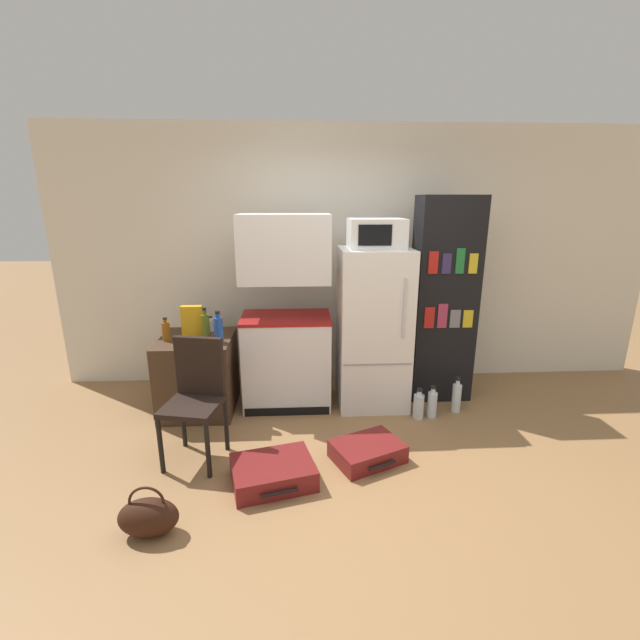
% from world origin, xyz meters
% --- Properties ---
extents(ground_plane, '(24.00, 24.00, 0.00)m').
position_xyz_m(ground_plane, '(0.00, 0.00, 0.00)').
color(ground_plane, olive).
extents(wall_back, '(6.40, 0.10, 2.70)m').
position_xyz_m(wall_back, '(0.20, 2.00, 1.35)').
color(wall_back, silver).
rests_on(wall_back, ground_plane).
extents(side_table, '(0.67, 0.71, 0.72)m').
position_xyz_m(side_table, '(-1.42, 1.25, 0.36)').
color(side_table, '#422D1E').
rests_on(side_table, ground_plane).
extents(kitchen_hutch, '(0.84, 0.56, 1.83)m').
position_xyz_m(kitchen_hutch, '(-0.58, 1.33, 0.84)').
color(kitchen_hutch, white).
rests_on(kitchen_hutch, ground_plane).
extents(refrigerator, '(0.66, 0.63, 1.53)m').
position_xyz_m(refrigerator, '(0.25, 1.30, 0.77)').
color(refrigerator, white).
rests_on(refrigerator, ground_plane).
extents(microwave, '(0.50, 0.39, 0.26)m').
position_xyz_m(microwave, '(0.25, 1.30, 1.66)').
color(microwave, silver).
rests_on(microwave, refrigerator).
extents(bookshelf, '(0.59, 0.36, 2.00)m').
position_xyz_m(bookshelf, '(0.96, 1.42, 1.00)').
color(bookshelf, black).
rests_on(bookshelf, ground_plane).
extents(bottle_clear_short, '(0.07, 0.07, 0.15)m').
position_xyz_m(bottle_clear_short, '(-1.32, 1.46, 0.78)').
color(bottle_clear_short, silver).
rests_on(bottle_clear_short, side_table).
extents(bottle_amber_beer, '(0.07, 0.07, 0.22)m').
position_xyz_m(bottle_amber_beer, '(-1.66, 1.18, 0.81)').
color(bottle_amber_beer, brown).
rests_on(bottle_amber_beer, side_table).
extents(bottle_olive_oil, '(0.07, 0.07, 0.31)m').
position_xyz_m(bottle_olive_oil, '(-1.30, 1.17, 0.85)').
color(bottle_olive_oil, '#566619').
rests_on(bottle_olive_oil, side_table).
extents(bottle_blue_soda, '(0.08, 0.08, 0.29)m').
position_xyz_m(bottle_blue_soda, '(-1.17, 1.09, 0.84)').
color(bottle_blue_soda, '#1E47A3').
rests_on(bottle_blue_soda, side_table).
extents(cereal_box, '(0.19, 0.07, 0.30)m').
position_xyz_m(cereal_box, '(-1.44, 1.27, 0.87)').
color(cereal_box, gold).
rests_on(cereal_box, side_table).
extents(chair, '(0.47, 0.48, 0.95)m').
position_xyz_m(chair, '(-1.25, 0.46, 0.56)').
color(chair, black).
rests_on(chair, ground_plane).
extents(suitcase_large_flat, '(0.62, 0.55, 0.14)m').
position_xyz_m(suitcase_large_flat, '(0.06, 0.31, 0.07)').
color(suitcase_large_flat, maroon).
rests_on(suitcase_large_flat, ground_plane).
extents(suitcase_small_flat, '(0.66, 0.55, 0.15)m').
position_xyz_m(suitcase_small_flat, '(-0.66, 0.07, 0.08)').
color(suitcase_small_flat, maroon).
rests_on(suitcase_small_flat, ground_plane).
extents(handbag, '(0.36, 0.20, 0.33)m').
position_xyz_m(handbag, '(-1.38, -0.39, 0.12)').
color(handbag, '#33190F').
rests_on(handbag, ground_plane).
extents(water_bottle_front, '(0.08, 0.08, 0.35)m').
position_xyz_m(water_bottle_front, '(1.03, 1.05, 0.15)').
color(water_bottle_front, silver).
rests_on(water_bottle_front, ground_plane).
extents(water_bottle_middle, '(0.09, 0.09, 0.31)m').
position_xyz_m(water_bottle_middle, '(0.77, 0.96, 0.13)').
color(water_bottle_middle, silver).
rests_on(water_bottle_middle, ground_plane).
extents(water_bottle_back, '(0.10, 0.10, 0.30)m').
position_xyz_m(water_bottle_back, '(0.63, 0.94, 0.12)').
color(water_bottle_back, silver).
rests_on(water_bottle_back, ground_plane).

